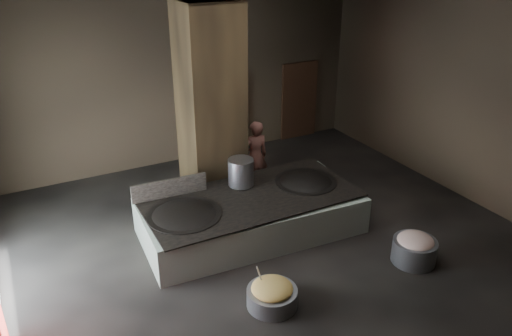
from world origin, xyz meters
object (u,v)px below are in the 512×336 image
wok_right (305,185)px  veg_basin (272,297)px  hearth_platform (251,215)px  wok_left (184,218)px  cook (255,156)px  stock_pot (241,172)px  meat_basin (414,251)px

wok_right → veg_basin: wok_right is taller
hearth_platform → wok_right: 1.40m
wok_left → cook: cook is taller
stock_pot → wok_left: bearing=-158.2°
hearth_platform → veg_basin: 2.33m
hearth_platform → veg_basin: size_ratio=5.19×
hearth_platform → stock_pot: stock_pot is taller
cook → veg_basin: (-1.70, -3.83, -0.72)m
veg_basin → meat_basin: (2.98, -0.17, 0.07)m
cook → veg_basin: 4.25m
veg_basin → cook: bearing=66.1°
hearth_platform → wok_right: (1.35, 0.05, 0.37)m
hearth_platform → wok_left: bearing=-174.7°
wok_left → meat_basin: wok_left is taller
wok_right → stock_pot: 1.44m
hearth_platform → stock_pot: (0.05, 0.55, 0.75)m
cook → meat_basin: size_ratio=2.13×
wok_left → stock_pot: 1.66m
stock_pot → meat_basin: stock_pot is taller
veg_basin → stock_pot: bearing=74.0°
wok_left → cook: (2.41, 1.68, 0.13)m
wok_right → veg_basin: size_ratio=1.52×
wok_left → wok_right: (2.80, 0.10, 0.00)m
wok_left → stock_pot: bearing=21.8°
meat_basin → stock_pot: bearing=127.0°
stock_pot → veg_basin: size_ratio=0.68×
meat_basin → wok_left: bearing=147.9°
wok_left → stock_pot: size_ratio=2.42×
wok_right → veg_basin: (-2.09, -2.25, -0.59)m
hearth_platform → cook: (0.96, 1.63, 0.49)m
stock_pot → cook: (0.91, 1.08, -0.25)m
cook → veg_basin: bearing=69.0°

